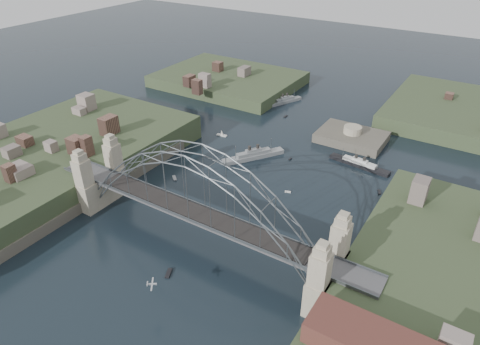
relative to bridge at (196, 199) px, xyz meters
name	(u,v)px	position (x,y,z in m)	size (l,w,h in m)	color
ground	(199,242)	(0.00, 0.00, -12.32)	(500.00, 500.00, 0.00)	black
bridge	(196,199)	(0.00, 0.00, 0.00)	(84.00, 13.80, 24.60)	#4F4F52
shore_west	(43,169)	(-57.32, 0.00, -10.35)	(50.50, 90.00, 12.00)	#344427
headland_nw	(228,84)	(-55.00, 95.00, -11.82)	(60.00, 45.00, 9.00)	#344427
fort_island	(351,142)	(12.00, 70.00, -12.66)	(22.00, 16.00, 9.40)	#4F4A3F
wharf_shed	(372,344)	(44.00, -14.00, -2.32)	(20.00, 8.00, 4.00)	#592D26
naval_cruiser_near	(253,156)	(-9.98, 41.75, -11.37)	(13.68, 18.63, 6.17)	gray
naval_cruiser_far	(285,101)	(-23.05, 88.80, -11.47)	(8.67, 15.65, 5.46)	gray
ocean_liner	(359,164)	(20.00, 54.78, -11.60)	(19.31, 4.86, 4.70)	black
aeroplane	(151,284)	(4.61, -20.54, -5.70)	(2.27, 2.94, 0.50)	silver
small_boat_a	(174,178)	(-23.22, 18.82, -12.17)	(2.64, 2.42, 0.45)	white
small_boat_b	(288,192)	(8.07, 30.09, -12.17)	(1.72, 1.04, 0.45)	white
small_boat_c	(169,273)	(0.73, -11.82, -12.17)	(2.04, 2.97, 0.45)	white
small_boat_d	(379,192)	(29.61, 43.58, -12.17)	(1.51, 2.29, 0.45)	white
small_boat_e	(222,134)	(-27.64, 49.79, -11.68)	(3.80, 1.64, 2.38)	white
small_boat_f	(290,159)	(0.21, 47.24, -12.17)	(0.55, 1.40, 0.45)	white
small_boat_h	(285,116)	(-16.30, 76.38, -12.17)	(0.86, 2.26, 0.45)	white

